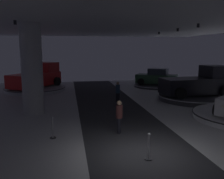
% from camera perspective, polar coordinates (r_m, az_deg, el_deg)
% --- Properties ---
extents(ground, '(24.00, 44.00, 0.06)m').
position_cam_1_polar(ground, '(9.79, 7.49, -14.82)').
color(ground, silver).
extents(ceiling_with_spotlights, '(24.00, 44.00, 0.39)m').
position_cam_1_polar(ceiling_with_spotlights, '(9.08, 8.28, 19.28)').
color(ceiling_with_spotlights, silver).
extents(column_left, '(1.27, 1.27, 5.50)m').
position_cam_1_polar(column_left, '(15.70, -18.02, 4.44)').
color(column_left, '#ADADB2').
rests_on(column_left, ground).
extents(display_platform_deep_right, '(4.79, 4.79, 0.24)m').
position_cam_1_polar(display_platform_deep_right, '(26.70, 10.20, 0.94)').
color(display_platform_deep_right, '#333338').
rests_on(display_platform_deep_right, ground).
extents(display_car_deep_right, '(4.51, 3.77, 1.71)m').
position_cam_1_polar(display_car_deep_right, '(26.58, 10.32, 2.79)').
color(display_car_deep_right, '#2D5638').
rests_on(display_car_deep_right, display_platform_deep_right).
extents(display_platform_far_right, '(5.68, 5.68, 0.38)m').
position_cam_1_polar(display_platform_far_right, '(20.53, 18.50, -1.69)').
color(display_platform_far_right, '#333338').
rests_on(display_platform_far_right, ground).
extents(pickup_truck_far_right, '(5.42, 2.91, 2.30)m').
position_cam_1_polar(pickup_truck_far_right, '(20.53, 19.42, 1.39)').
color(pickup_truck_far_right, black).
rests_on(pickup_truck_far_right, display_platform_far_right).
extents(display_platform_deep_left, '(5.68, 5.68, 0.34)m').
position_cam_1_polar(display_platform_deep_left, '(24.85, -17.29, 0.17)').
color(display_platform_deep_left, '#B7B7BC').
rests_on(display_platform_deep_left, ground).
extents(pickup_truck_deep_left, '(4.83, 5.52, 2.30)m').
position_cam_1_polar(pickup_truck_deep_left, '(24.94, -16.90, 2.73)').
color(pickup_truck_deep_left, red).
rests_on(pickup_truck_deep_left, display_platform_deep_left).
extents(visitor_walking_near, '(0.32, 0.32, 1.59)m').
position_cam_1_polar(visitor_walking_near, '(11.69, 1.66, -5.85)').
color(visitor_walking_near, black).
rests_on(visitor_walking_near, ground).
extents(visitor_walking_far, '(0.32, 0.32, 1.59)m').
position_cam_1_polar(visitor_walking_far, '(18.19, 1.34, -0.35)').
color(visitor_walking_far, black).
rests_on(visitor_walking_far, ground).
extents(stanchion_a, '(0.28, 0.28, 1.01)m').
position_cam_1_polar(stanchion_a, '(9.25, 8.47, -13.65)').
color(stanchion_a, '#333338').
rests_on(stanchion_a, ground).
extents(stanchion_c, '(0.28, 0.28, 1.01)m').
position_cam_1_polar(stanchion_c, '(11.50, -13.56, -9.16)').
color(stanchion_c, '#333338').
rests_on(stanchion_c, ground).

